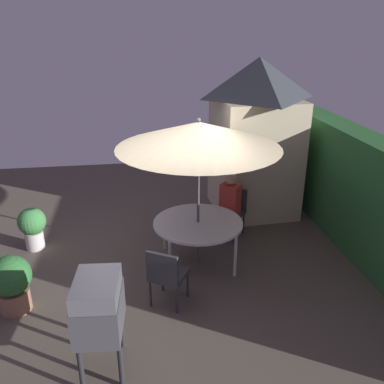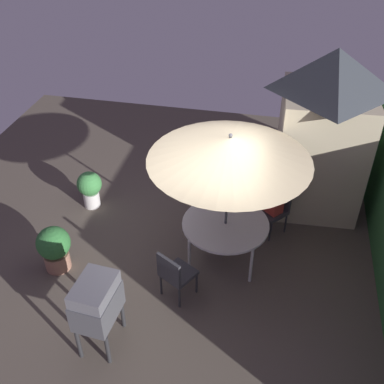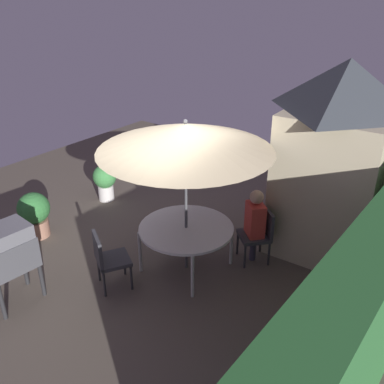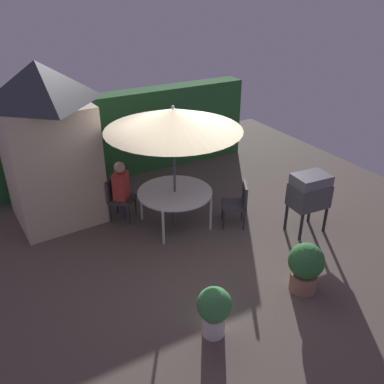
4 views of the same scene
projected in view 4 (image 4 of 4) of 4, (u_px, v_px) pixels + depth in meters
ground_plane at (193, 240)px, 7.76m from camera, size 11.00×11.00×0.00m
hedge_backdrop at (122, 134)px, 9.98m from camera, size 6.63×0.56×2.03m
garden_shed at (48, 143)px, 7.81m from camera, size 1.78×1.74×3.15m
patio_table at (175, 194)px, 7.93m from camera, size 1.46×1.46×0.74m
patio_umbrella at (173, 119)px, 7.23m from camera, size 2.51×2.51×2.44m
bbq_grill at (309, 192)px, 7.66m from camera, size 0.74×0.56×1.20m
chair_near_shed at (118, 195)px, 8.23m from camera, size 0.65×0.65×0.90m
chair_far_side at (238, 202)px, 8.00m from camera, size 0.63×0.63×0.90m
potted_plant_by_shed at (305, 266)px, 6.32m from camera, size 0.56×0.56×0.83m
potted_plant_by_grill at (214, 309)px, 5.52m from camera, size 0.48×0.48×0.77m
person_in_red at (121, 184)px, 8.09m from camera, size 0.40×0.41×1.26m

